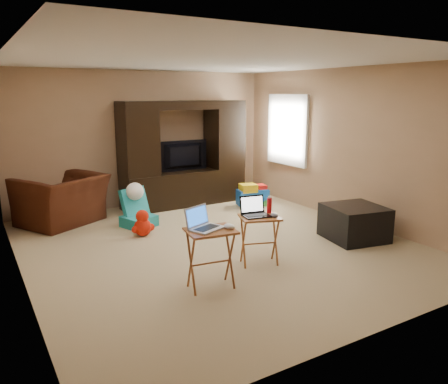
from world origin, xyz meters
TOP-DOWN VIEW (x-y plane):
  - floor at (0.00, 0.00)m, footprint 5.50×5.50m
  - ceiling at (0.00, 0.00)m, footprint 5.50×5.50m
  - wall_back at (0.00, 2.75)m, footprint 5.00×0.00m
  - wall_front at (0.00, -2.75)m, footprint 5.00×0.00m
  - wall_left at (-2.50, 0.00)m, footprint 0.00×5.50m
  - wall_right at (2.50, 0.00)m, footprint 0.00×5.50m
  - window_pane at (2.48, 1.55)m, footprint 0.00×1.20m
  - window_frame at (2.46, 1.55)m, footprint 0.06×1.14m
  - entertainment_center at (0.62, 2.32)m, footprint 2.40×0.64m
  - television at (0.62, 2.28)m, footprint 0.99×0.13m
  - recliner at (-1.64, 2.19)m, footprint 1.58×1.53m
  - child_rocker at (-0.64, 1.39)m, footprint 0.61×0.65m
  - plush_toy at (-0.75, 0.91)m, footprint 0.36×0.30m
  - push_toy at (1.68, 1.56)m, footprint 0.67×0.54m
  - ottoman at (1.85, -0.81)m, footprint 0.90×0.90m
  - tray_table_left at (-0.75, -1.18)m, footprint 0.56×0.47m
  - tray_table_right at (0.10, -0.89)m, footprint 0.57×0.51m
  - laptop_left at (-0.78, -1.15)m, footprint 0.43×0.39m
  - laptop_right at (0.06, -0.87)m, footprint 0.36×0.32m
  - mouse_left at (-0.56, -1.25)m, footprint 0.12×0.15m
  - mouse_right at (0.23, -1.01)m, footprint 0.09×0.13m
  - water_bottle at (0.30, -0.81)m, footprint 0.06×0.06m

SIDE VIEW (x-z plane):
  - floor at x=0.00m, z-range 0.00..0.00m
  - plush_toy at x=-0.75m, z-range 0.00..0.40m
  - push_toy at x=1.68m, z-range 0.00..0.44m
  - ottoman at x=1.85m, z-range 0.00..0.50m
  - child_rocker at x=-0.64m, z-range 0.00..0.61m
  - tray_table_right at x=0.10m, z-range 0.00..0.61m
  - tray_table_left at x=-0.75m, z-range 0.00..0.66m
  - recliner at x=-1.64m, z-range 0.00..0.79m
  - mouse_right at x=0.23m, z-range 0.61..0.67m
  - mouse_left at x=-0.56m, z-range 0.66..0.72m
  - water_bottle at x=0.30m, z-range 0.61..0.80m
  - laptop_right at x=0.06m, z-range 0.61..0.85m
  - laptop_left at x=-0.78m, z-range 0.66..0.90m
  - television at x=0.62m, z-range 0.65..1.22m
  - entertainment_center at x=0.62m, z-range 0.00..1.96m
  - wall_back at x=0.00m, z-range -1.25..3.75m
  - wall_front at x=0.00m, z-range -1.25..3.75m
  - wall_left at x=-2.50m, z-range -1.50..4.00m
  - wall_right at x=2.50m, z-range -1.50..4.00m
  - window_pane at x=2.48m, z-range 0.80..2.00m
  - window_frame at x=2.46m, z-range 0.73..2.07m
  - ceiling at x=0.00m, z-range 2.50..2.50m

